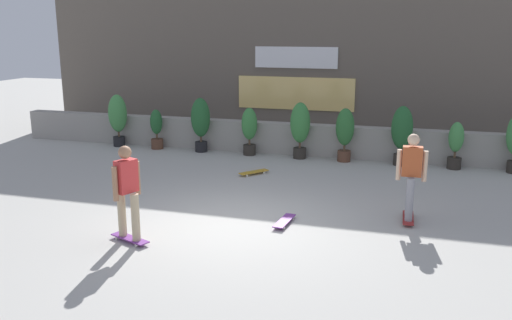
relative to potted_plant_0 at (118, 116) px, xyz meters
The scene contains 15 objects.
ground_plane 7.95m from the potted_plant_0, 44.71° to the right, with size 48.00×48.00×0.00m, color #B2AFA8.
planter_wall 5.65m from the potted_plant_0, ahead, with size 18.00×0.40×0.90m, color gray.
building_backdrop 7.52m from the potted_plant_0, 38.43° to the left, with size 20.00×2.08×6.50m.
potted_plant_0 is the anchor object (origin of this frame).
potted_plant_1 1.33m from the potted_plant_0, ahead, with size 0.36×0.36×1.19m.
potted_plant_2 2.73m from the potted_plant_0, ahead, with size 0.56×0.56×1.59m.
potted_plant_3 4.22m from the potted_plant_0, ahead, with size 0.45×0.45×1.37m.
potted_plant_4 5.69m from the potted_plant_0, ahead, with size 0.55×0.55×1.58m.
potted_plant_5 6.94m from the potted_plant_0, ahead, with size 0.50×0.50×1.47m.
potted_plant_6 8.43m from the potted_plant_0, ahead, with size 0.56×0.56×1.59m.
potted_plant_7 9.80m from the potted_plant_0, ahead, with size 0.38×0.38×1.23m.
skater_mid_plaza 9.78m from the potted_plant_0, 26.76° to the right, with size 0.56×0.81×1.70m.
skater_by_wall_left 7.99m from the potted_plant_0, 58.64° to the right, with size 0.82×0.53×1.70m.
skateboard_near_camera 8.39m from the potted_plant_0, 38.75° to the right, with size 0.27×0.82×0.08m.
skateboard_aside 5.41m from the potted_plant_0, 22.09° to the right, with size 0.66×0.75×0.08m.
Camera 1 is at (3.11, -9.07, 3.62)m, focal length 38.21 mm.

